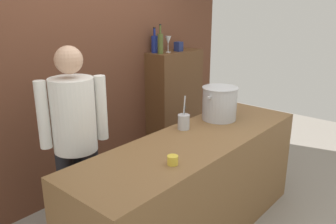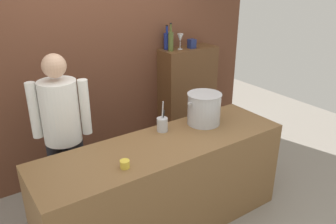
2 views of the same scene
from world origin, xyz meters
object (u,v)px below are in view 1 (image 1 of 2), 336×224
Objects in this scene: utensil_crock at (184,121)px; wine_glass_wide at (168,41)px; stockpot_large at (220,103)px; spice_tin_navy at (179,46)px; wine_bottle_cobalt at (155,43)px; butter_jar at (173,160)px; chef at (75,135)px; wine_bottle_olive at (160,43)px.

wine_glass_wide reaches higher than utensil_crock.
wine_glass_wide is at bearing 65.49° from stockpot_large.
wine_glass_wide reaches higher than stockpot_large.
stockpot_large is 1.27m from spice_tin_navy.
wine_bottle_cobalt is (0.35, 1.15, 0.44)m from stockpot_large.
spice_tin_navy is at bearing 41.08° from utensil_crock.
wine_bottle_cobalt is (1.38, 1.44, 0.57)m from butter_jar.
chef is 1.35m from stockpot_large.
utensil_crock is 1.50m from spice_tin_navy.
stockpot_large is 1.32× the size of utensil_crock.
chef is 5.55× the size of utensil_crock.
stockpot_large is 1.34× the size of wine_bottle_cobalt.
chef is at bearing 156.27° from stockpot_large.
wine_bottle_olive is (0.33, 1.04, 0.46)m from stockpot_large.
spice_tin_navy is at bearing -141.61° from chef.
wine_bottle_cobalt is at bearing 143.85° from wine_glass_wide.
wine_bottle_cobalt is 0.32m from spice_tin_navy.
chef is at bearing -162.30° from wine_bottle_olive.
wine_bottle_cobalt is at bearing 80.62° from wine_bottle_olive.
wine_bottle_olive is 0.15m from wine_glass_wide.
stockpot_large is 1.18m from wine_bottle_olive.
stockpot_large is 1.17× the size of wine_bottle_olive.
wine_bottle_cobalt is 1.52× the size of wine_glass_wide.
wine_glass_wide is (0.13, -0.10, 0.03)m from wine_bottle_cobalt.
wine_bottle_olive reaches higher than chef.
utensil_crock reaches higher than butter_jar.
wine_bottle_olive is 0.32m from spice_tin_navy.
butter_jar is 2.07m from wine_bottle_cobalt.
spice_tin_navy is (0.29, -0.13, -0.05)m from wine_bottle_cobalt.
stockpot_large is at bearing -114.51° from wine_glass_wide.
chef reaches higher than butter_jar.
wine_bottle_olive is at bearing -138.24° from chef.
chef is 8.56× the size of wine_glass_wide.
wine_bottle_cobalt is at bearing -134.91° from chef.
wine_glass_wide is 0.18m from spice_tin_navy.
wine_bottle_cobalt is at bearing 156.03° from spice_tin_navy.
spice_tin_navy is (0.64, 1.02, 0.39)m from stockpot_large.
wine_glass_wide is at bearing 4.52° from wine_bottle_olive.
wine_bottle_olive is 1.73× the size of wine_glass_wide.
utensil_crock is (0.80, -0.46, 0.00)m from chef.
wine_bottle_olive is (1.56, 0.50, 0.55)m from chef.
utensil_crock is (-0.43, 0.09, -0.09)m from stockpot_large.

